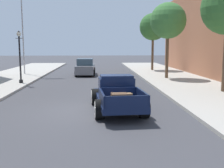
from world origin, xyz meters
TOP-DOWN VIEW (x-y plane):
  - ground_plane at (0.00, 0.00)m, footprint 140.00×140.00m
  - hotrod_truck_navy at (1.45, 0.11)m, footprint 2.41×5.02m
  - car_background_grey at (-0.63, 14.83)m, footprint 1.92×4.33m
  - street_lamp_far at (-5.13, 8.31)m, footprint 0.50×0.32m
  - flagpole at (-6.41, 15.02)m, footprint 1.74×0.16m
  - street_tree_second at (6.53, 10.92)m, footprint 3.02×3.02m
  - street_tree_third at (6.86, 18.77)m, footprint 3.05×3.05m

SIDE VIEW (x-z plane):
  - ground_plane at x=0.00m, z-range 0.00..0.00m
  - hotrod_truck_navy at x=1.45m, z-range -0.04..1.54m
  - car_background_grey at x=-0.63m, z-range -0.06..1.59m
  - street_lamp_far at x=-5.13m, z-range 0.46..4.31m
  - street_tree_second at x=6.53m, z-range 1.79..8.14m
  - street_tree_third at x=6.86m, z-range 1.79..8.19m
  - flagpole at x=-6.41m, z-range 1.19..10.35m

